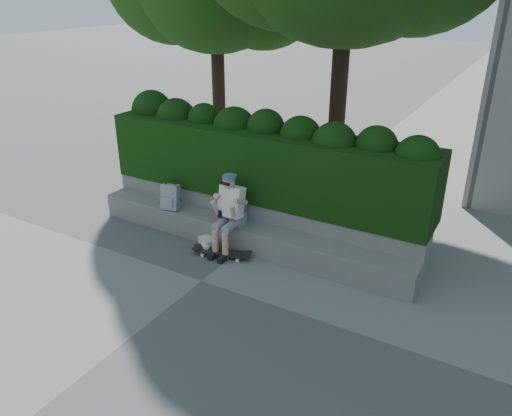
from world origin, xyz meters
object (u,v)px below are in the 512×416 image
Objects in this scene: backpack_plaid at (170,197)px; backpack_ground at (207,243)px; person at (230,210)px; skateboard at (222,252)px.

backpack_ground is (0.97, -0.23, -0.59)m from backpack_plaid.
person is 1.35m from backpack_plaid.
person reaches higher than backpack_ground.
person is 2.96× the size of backpack_plaid.
skateboard is 1.52m from backpack_plaid.
backpack_ground is at bearing -158.38° from person.
skateboard is at bearing -90.40° from person.
skateboard is at bearing -29.28° from backpack_plaid.
backpack_ground reaches higher than skateboard.
person is at bearing -17.92° from backpack_plaid.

